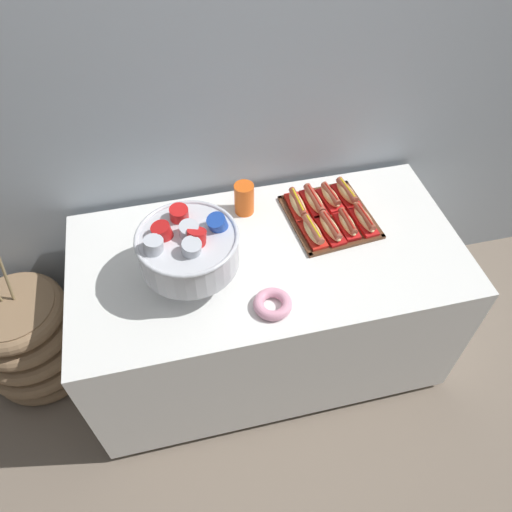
{
  "coord_description": "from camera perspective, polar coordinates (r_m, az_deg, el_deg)",
  "views": [
    {
      "loc": [
        -0.33,
        -1.21,
        2.17
      ],
      "look_at": [
        -0.05,
        -0.02,
        0.76
      ],
      "focal_mm": 34.1,
      "sensor_mm": 36.0,
      "label": 1
    }
  ],
  "objects": [
    {
      "name": "hot_dog_4",
      "position": [
        2.05,
        4.89,
        6.02
      ],
      "size": [
        0.07,
        0.18,
        0.06
      ],
      "color": "red",
      "rests_on": "serving_tray"
    },
    {
      "name": "punch_bowl",
      "position": [
        1.71,
        -7.97,
        0.97
      ],
      "size": [
        0.36,
        0.36,
        0.28
      ],
      "color": "silver",
      "rests_on": "buffet_table"
    },
    {
      "name": "hot_dog_2",
      "position": [
        2.0,
        10.65,
        3.76
      ],
      "size": [
        0.07,
        0.16,
        0.06
      ],
      "color": "red",
      "rests_on": "serving_tray"
    },
    {
      "name": "hot_dog_0",
      "position": [
        1.94,
        6.69,
        2.86
      ],
      "size": [
        0.08,
        0.17,
        0.06
      ],
      "color": "red",
      "rests_on": "serving_tray"
    },
    {
      "name": "back_wall",
      "position": [
        1.92,
        -1.93,
        22.1
      ],
      "size": [
        6.0,
        0.1,
        2.6
      ],
      "primitive_type": "cube",
      "color": "#9EA8B2",
      "rests_on": "ground_plane"
    },
    {
      "name": "serving_tray",
      "position": [
        2.05,
        8.61,
        4.54
      ],
      "size": [
        0.36,
        0.39,
        0.01
      ],
      "color": "#56331E",
      "rests_on": "buffet_table"
    },
    {
      "name": "ground_plane",
      "position": [
        2.51,
        1.08,
        -10.93
      ],
      "size": [
        10.0,
        10.0,
        0.0
      ],
      "primitive_type": "plane",
      "color": "#7A6B5B"
    },
    {
      "name": "hot_dog_7",
      "position": [
        2.13,
        10.58,
        7.28
      ],
      "size": [
        0.09,
        0.17,
        0.06
      ],
      "color": "#B21414",
      "rests_on": "serving_tray"
    },
    {
      "name": "buffet_table",
      "position": [
        2.18,
        1.23,
        -5.76
      ],
      "size": [
        1.54,
        0.77,
        0.74
      ],
      "color": "white",
      "rests_on": "ground_plane"
    },
    {
      "name": "hot_dog_3",
      "position": [
        2.03,
        12.56,
        4.23
      ],
      "size": [
        0.08,
        0.18,
        0.06
      ],
      "color": "red",
      "rests_on": "serving_tray"
    },
    {
      "name": "hot_dog_5",
      "position": [
        2.07,
        6.83,
        6.42
      ],
      "size": [
        0.08,
        0.18,
        0.06
      ],
      "color": "red",
      "rests_on": "serving_tray"
    },
    {
      "name": "hot_dog_6",
      "position": [
        2.1,
        8.73,
        6.88
      ],
      "size": [
        0.08,
        0.16,
        0.06
      ],
      "color": "red",
      "rests_on": "serving_tray"
    },
    {
      "name": "floor_vase",
      "position": [
        2.48,
        -24.78,
        -8.73
      ],
      "size": [
        0.51,
        0.51,
        0.89
      ],
      "color": "#896B4C",
      "rests_on": "ground_plane"
    },
    {
      "name": "cup_stack",
      "position": [
        2.02,
        -1.4,
        6.75
      ],
      "size": [
        0.08,
        0.08,
        0.14
      ],
      "color": "#EA5B19",
      "rests_on": "buffet_table"
    },
    {
      "name": "donut",
      "position": [
        1.72,
        1.97,
        -5.65
      ],
      "size": [
        0.14,
        0.14,
        0.04
      ],
      "color": "pink",
      "rests_on": "buffet_table"
    },
    {
      "name": "hot_dog_1",
      "position": [
        1.97,
        8.69,
        3.3
      ],
      "size": [
        0.09,
        0.18,
        0.06
      ],
      "color": "#B21414",
      "rests_on": "serving_tray"
    }
  ]
}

